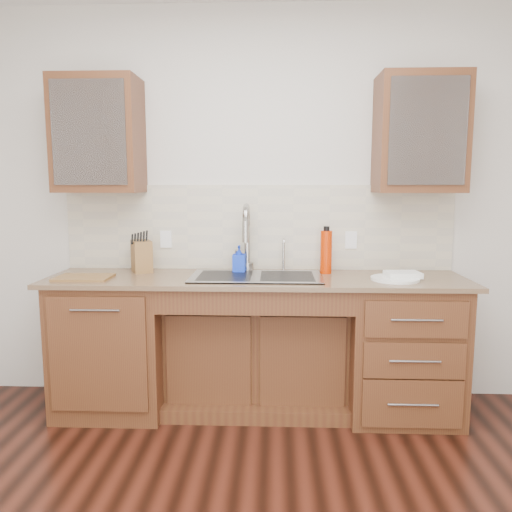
{
  "coord_description": "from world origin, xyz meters",
  "views": [
    {
      "loc": [
        0.12,
        -1.75,
        1.5
      ],
      "look_at": [
        0.0,
        1.4,
        1.05
      ],
      "focal_mm": 35.0,
      "sensor_mm": 36.0,
      "label": 1
    }
  ],
  "objects_px": {
    "water_bottle": "(326,252)",
    "cutting_board": "(84,277)",
    "soap_bottle": "(239,259)",
    "knife_block": "(142,256)",
    "plate": "(395,279)"
  },
  "relations": [
    {
      "from": "water_bottle",
      "to": "cutting_board",
      "type": "distance_m",
      "value": 1.58
    },
    {
      "from": "soap_bottle",
      "to": "knife_block",
      "type": "xyz_separation_m",
      "value": [
        -0.67,
        0.02,
        0.01
      ]
    },
    {
      "from": "knife_block",
      "to": "cutting_board",
      "type": "distance_m",
      "value": 0.42
    },
    {
      "from": "water_bottle",
      "to": "plate",
      "type": "xyz_separation_m",
      "value": [
        0.41,
        -0.23,
        -0.14
      ]
    },
    {
      "from": "soap_bottle",
      "to": "knife_block",
      "type": "height_order",
      "value": "knife_block"
    },
    {
      "from": "soap_bottle",
      "to": "cutting_board",
      "type": "relative_size",
      "value": 0.55
    },
    {
      "from": "water_bottle",
      "to": "plate",
      "type": "relative_size",
      "value": 0.95
    },
    {
      "from": "soap_bottle",
      "to": "water_bottle",
      "type": "xyz_separation_m",
      "value": [
        0.58,
        0.01,
        0.05
      ]
    },
    {
      "from": "soap_bottle",
      "to": "cutting_board",
      "type": "distance_m",
      "value": 1.01
    },
    {
      "from": "plate",
      "to": "cutting_board",
      "type": "height_order",
      "value": "plate"
    },
    {
      "from": "water_bottle",
      "to": "knife_block",
      "type": "height_order",
      "value": "water_bottle"
    },
    {
      "from": "soap_bottle",
      "to": "water_bottle",
      "type": "bearing_deg",
      "value": 2.61
    },
    {
      "from": "soap_bottle",
      "to": "plate",
      "type": "distance_m",
      "value": 1.02
    },
    {
      "from": "plate",
      "to": "knife_block",
      "type": "bearing_deg",
      "value": 171.7
    },
    {
      "from": "water_bottle",
      "to": "soap_bottle",
      "type": "bearing_deg",
      "value": -179.47
    }
  ]
}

